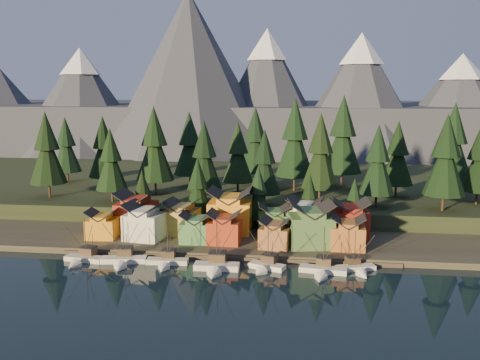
# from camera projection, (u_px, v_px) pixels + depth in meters

# --- Properties ---
(ground) EXTENTS (500.00, 500.00, 0.00)m
(ground) POSITION_uv_depth(u_px,v_px,m) (216.00, 283.00, 110.56)
(ground) COLOR black
(ground) RESTS_ON ground
(shore_strip) EXTENTS (400.00, 50.00, 1.50)m
(shore_strip) POSITION_uv_depth(u_px,v_px,m) (240.00, 230.00, 149.53)
(shore_strip) COLOR #343126
(shore_strip) RESTS_ON ground
(hillside) EXTENTS (420.00, 100.00, 6.00)m
(hillside) POSITION_uv_depth(u_px,v_px,m) (257.00, 189.00, 198.02)
(hillside) COLOR black
(hillside) RESTS_ON ground
(dock) EXTENTS (80.00, 4.00, 1.00)m
(dock) POSITION_uv_depth(u_px,v_px,m) (228.00, 256.00, 126.60)
(dock) COLOR #4A3E35
(dock) RESTS_ON ground
(mountain_ridge) EXTENTS (560.00, 190.00, 90.00)m
(mountain_ridge) POSITION_uv_depth(u_px,v_px,m) (270.00, 111.00, 315.39)
(mountain_ridge) COLOR #3F4351
(mountain_ridge) RESTS_ON ground
(boat_0) EXTENTS (9.88, 10.52, 11.15)m
(boat_0) POSITION_uv_depth(u_px,v_px,m) (82.00, 254.00, 123.49)
(boat_0) COLOR beige
(boat_0) RESTS_ON ground
(boat_1) EXTENTS (10.97, 11.68, 11.81)m
(boat_1) POSITION_uv_depth(u_px,v_px,m) (122.00, 255.00, 122.42)
(boat_1) COLOR silver
(boat_1) RESTS_ON ground
(boat_2) EXTENTS (9.90, 10.70, 10.61)m
(boat_2) POSITION_uv_depth(u_px,v_px,m) (166.00, 257.00, 121.66)
(boat_2) COLOR beige
(boat_2) RESTS_ON ground
(boat_3) EXTENTS (10.34, 11.23, 12.90)m
(boat_3) POSITION_uv_depth(u_px,v_px,m) (216.00, 260.00, 117.62)
(boat_3) COLOR beige
(boat_3) RESTS_ON ground
(boat_4) EXTENTS (8.82, 9.42, 11.06)m
(boat_4) POSITION_uv_depth(u_px,v_px,m) (265.00, 260.00, 118.41)
(boat_4) COLOR silver
(boat_4) RESTS_ON ground
(boat_5) EXTENTS (10.90, 11.64, 11.22)m
(boat_5) POSITION_uv_depth(u_px,v_px,m) (323.00, 265.00, 115.77)
(boat_5) COLOR silver
(boat_5) RESTS_ON ground
(boat_6) EXTENTS (9.46, 9.83, 9.91)m
(boat_6) POSITION_uv_depth(u_px,v_px,m) (357.00, 264.00, 117.42)
(boat_6) COLOR silver
(boat_6) RESTS_ON ground
(house_front_0) EXTENTS (7.88, 7.51, 7.39)m
(house_front_0) POSITION_uv_depth(u_px,v_px,m) (102.00, 223.00, 138.05)
(house_front_0) COLOR orange
(house_front_0) RESTS_ON shore_strip
(house_front_1) EXTENTS (10.43, 10.12, 9.54)m
(house_front_1) POSITION_uv_depth(u_px,v_px,m) (145.00, 220.00, 136.87)
(house_front_1) COLOR silver
(house_front_1) RESTS_ON shore_strip
(house_front_2) EXTENTS (7.85, 7.92, 7.59)m
(house_front_2) POSITION_uv_depth(u_px,v_px,m) (197.00, 226.00, 134.68)
(house_front_2) COLOR #437D45
(house_front_2) RESTS_ON shore_strip
(house_front_3) EXTENTS (8.24, 7.87, 8.16)m
(house_front_3) POSITION_uv_depth(u_px,v_px,m) (224.00, 226.00, 133.52)
(house_front_3) COLOR #9F3218
(house_front_3) RESTS_ON shore_strip
(house_front_4) EXTENTS (8.22, 8.70, 7.31)m
(house_front_4) POSITION_uv_depth(u_px,v_px,m) (276.00, 232.00, 129.97)
(house_front_4) COLOR brown
(house_front_4) RESTS_ON shore_strip
(house_front_5) EXTENTS (11.97, 11.20, 11.01)m
(house_front_5) POSITION_uv_depth(u_px,v_px,m) (311.00, 223.00, 130.51)
(house_front_5) COLOR #486E3B
(house_front_5) RESTS_ON shore_strip
(house_front_6) EXTENTS (8.43, 8.00, 8.16)m
(house_front_6) POSITION_uv_depth(u_px,v_px,m) (348.00, 231.00, 128.87)
(house_front_6) COLOR #A55F2A
(house_front_6) RESTS_ON shore_strip
(house_back_0) EXTENTS (10.28, 9.89, 10.89)m
(house_back_0) POSITION_uv_depth(u_px,v_px,m) (136.00, 210.00, 144.73)
(house_back_0) COLOR maroon
(house_back_0) RESTS_ON shore_strip
(house_back_1) EXTENTS (9.18, 9.27, 9.25)m
(house_back_1) POSITION_uv_depth(u_px,v_px,m) (182.00, 216.00, 141.51)
(house_back_1) COLOR #A8863B
(house_back_1) RESTS_ON shore_strip
(house_back_2) EXTENTS (11.38, 10.48, 11.90)m
(house_back_2) POSITION_uv_depth(u_px,v_px,m) (230.00, 209.00, 143.39)
(house_back_2) COLOR orange
(house_back_2) RESTS_ON shore_strip
(house_back_3) EXTENTS (8.96, 8.19, 8.23)m
(house_back_3) POSITION_uv_depth(u_px,v_px,m) (274.00, 219.00, 140.66)
(house_back_3) COLOR #426F3C
(house_back_3) RESTS_ON shore_strip
(house_back_4) EXTENTS (10.41, 10.10, 10.01)m
(house_back_4) POSITION_uv_depth(u_px,v_px,m) (305.00, 215.00, 141.13)
(house_back_4) COLOR white
(house_back_4) RESTS_ON shore_strip
(house_back_5) EXTENTS (9.54, 9.64, 10.13)m
(house_back_5) POSITION_uv_depth(u_px,v_px,m) (350.00, 218.00, 137.59)
(house_back_5) COLOR maroon
(house_back_5) RESTS_ON shore_strip
(tree_hill_0) EXTENTS (11.52, 11.52, 26.83)m
(tree_hill_0) POSITION_uv_depth(u_px,v_px,m) (47.00, 151.00, 165.52)
(tree_hill_0) COLOR #332319
(tree_hill_0) RESTS_ON hillside
(tree_hill_1) EXTENTS (10.60, 10.60, 24.69)m
(tree_hill_1) POSITION_uv_depth(u_px,v_px,m) (104.00, 149.00, 179.87)
(tree_hill_1) COLOR #332319
(tree_hill_1) RESTS_ON hillside
(tree_hill_2) EXTENTS (9.57, 9.57, 22.29)m
(tree_hill_2) POSITION_uv_depth(u_px,v_px,m) (111.00, 162.00, 159.31)
(tree_hill_2) COLOR #332319
(tree_hill_2) RESTS_ON hillside
(tree_hill_3) EXTENTS (12.18, 12.18, 28.38)m
(tree_hill_3) POSITION_uv_depth(u_px,v_px,m) (154.00, 147.00, 169.23)
(tree_hill_3) COLOR #332319
(tree_hill_3) RESTS_ON hillside
(tree_hill_4) EXTENTS (11.21, 11.21, 26.12)m
(tree_hill_4) POSITION_uv_depth(u_px,v_px,m) (190.00, 146.00, 183.12)
(tree_hill_4) COLOR #332319
(tree_hill_4) RESTS_ON hillside
(tree_hill_5) EXTENTS (10.59, 10.59, 24.66)m
(tree_hill_5) POSITION_uv_depth(u_px,v_px,m) (204.00, 158.00, 157.58)
(tree_hill_5) COLOR #332319
(tree_hill_5) RESTS_ON hillside
(tree_hill_6) EXTENTS (10.13, 10.13, 23.60)m
(tree_hill_6) POSITION_uv_depth(u_px,v_px,m) (238.00, 154.00, 171.35)
(tree_hill_6) COLOR #332319
(tree_hill_6) RESTS_ON hillside
(tree_hill_7) EXTENTS (9.61, 9.61, 22.39)m
(tree_hill_7) POSITION_uv_depth(u_px,v_px,m) (265.00, 164.00, 153.61)
(tree_hill_7) COLOR #332319
(tree_hill_7) RESTS_ON hillside
(tree_hill_8) EXTENTS (13.20, 13.20, 30.74)m
(tree_hill_8) POSITION_uv_depth(u_px,v_px,m) (295.00, 141.00, 175.30)
(tree_hill_8) COLOR #332319
(tree_hill_8) RESTS_ON hillside
(tree_hill_9) EXTENTS (11.48, 11.48, 26.75)m
(tree_hill_9) POSITION_uv_depth(u_px,v_px,m) (320.00, 154.00, 158.07)
(tree_hill_9) COLOR #332319
(tree_hill_9) RESTS_ON hillside
(tree_hill_10) EXTENTS (13.61, 13.61, 31.71)m
(tree_hill_10) POSITION_uv_depth(u_px,v_px,m) (343.00, 137.00, 181.05)
(tree_hill_10) COLOR #332319
(tree_hill_10) RESTS_ON hillside
(tree_hill_11) EXTENTS (10.27, 10.27, 23.93)m
(tree_hill_11) POSITION_uv_depth(u_px,v_px,m) (378.00, 162.00, 151.47)
(tree_hill_11) COLOR #332319
(tree_hill_11) RESTS_ON hillside
(tree_hill_12) EXTENTS (10.28, 10.28, 23.96)m
(tree_hill_12) POSITION_uv_depth(u_px,v_px,m) (397.00, 156.00, 166.11)
(tree_hill_12) COLOR #332319
(tree_hill_12) RESTS_ON hillside
(tree_hill_13) EXTENTS (11.62, 11.62, 27.07)m
(tree_hill_13) POSITION_uv_depth(u_px,v_px,m) (446.00, 158.00, 146.99)
(tree_hill_13) COLOR #332319
(tree_hill_13) RESTS_ON hillside
(tree_hill_14) EXTENTS (12.65, 12.65, 29.47)m
(tree_hill_14) POSITION_uv_depth(u_px,v_px,m) (453.00, 145.00, 169.24)
(tree_hill_14) COLOR #332319
(tree_hill_14) RESTS_ON hillside
(tree_hill_15) EXTENTS (11.84, 11.84, 27.59)m
(tree_hill_15) POSITION_uv_depth(u_px,v_px,m) (255.00, 142.00, 187.10)
(tree_hill_15) COLOR #332319
(tree_hill_15) RESTS_ON hillside
(tree_hill_16) EXTENTS (10.20, 10.20, 23.77)m
(tree_hill_16) POSITION_uv_depth(u_px,v_px,m) (66.00, 147.00, 191.96)
(tree_hill_16) COLOR #332319
(tree_hill_16) RESTS_ON hillside
(tree_hill_17) EXTENTS (10.19, 10.19, 23.74)m
(tree_hill_17) POSITION_uv_depth(u_px,v_px,m) (479.00, 161.00, 155.59)
(tree_hill_17) COLOR #332319
(tree_hill_17) RESTS_ON hillside
(tree_shore_0) EXTENTS (6.75, 6.75, 15.73)m
(tree_shore_0) POSITION_uv_depth(u_px,v_px,m) (143.00, 194.00, 151.39)
(tree_shore_0) COLOR #332319
(tree_shore_0) RESTS_ON shore_strip
(tree_shore_1) EXTENTS (8.38, 8.38, 19.53)m
(tree_shore_1) POSITION_uv_depth(u_px,v_px,m) (198.00, 189.00, 149.06)
(tree_shore_1) COLOR #332319
(tree_shore_1) RESTS_ON shore_strip
(tree_shore_2) EXTENTS (7.45, 7.45, 17.35)m
(tree_shore_2) POSITION_uv_depth(u_px,v_px,m) (258.00, 194.00, 147.16)
(tree_shore_2) COLOR #332319
(tree_shore_2) RESTS_ON shore_strip
(tree_shore_3) EXTENTS (6.68, 6.68, 15.55)m
(tree_shore_3) POSITION_uv_depth(u_px,v_px,m) (309.00, 199.00, 145.60)
(tree_shore_3) COLOR #332319
(tree_shore_3) RESTS_ON shore_strip
(tree_shore_4) EXTENTS (6.28, 6.28, 14.63)m
(tree_shore_4) POSITION_uv_depth(u_px,v_px,m) (354.00, 202.00, 144.20)
(tree_shore_4) COLOR #332319
(tree_shore_4) RESTS_ON shore_strip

